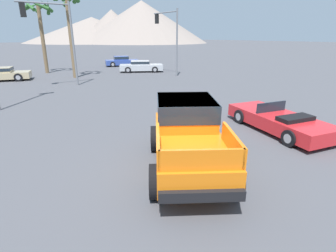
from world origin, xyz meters
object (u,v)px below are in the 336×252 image
palm_tree_tall (69,11)px  palm_tree_short (39,18)px  parked_car_tan (1,74)px  parked_car_blue (122,61)px  orange_pickup_truck (187,131)px  traffic_light_crosswalk (168,30)px  traffic_light_main (53,28)px  red_convertible_car (279,121)px  parked_car_silver (141,66)px

palm_tree_tall → palm_tree_short: (-1.46, 4.78, -0.35)m
parked_car_tan → parked_car_blue: 14.28m
parked_car_blue → palm_tree_tall: size_ratio=0.58×
parked_car_blue → palm_tree_tall: palm_tree_tall is taller
orange_pickup_truck → palm_tree_short: (1.44, 24.27, 4.27)m
orange_pickup_truck → traffic_light_crosswalk: size_ratio=0.82×
traffic_light_main → traffic_light_crosswalk: traffic_light_main is taller
parked_car_tan → palm_tree_short: palm_tree_short is taller
parked_car_tan → traffic_light_crosswalk: 15.38m
red_convertible_car → parked_car_blue: (5.79, 25.60, 0.19)m
parked_car_blue → red_convertible_car: bearing=6.4°
traffic_light_crosswalk → palm_tree_tall: (-8.13, 3.52, 1.50)m
orange_pickup_truck → parked_car_silver: size_ratio=1.03×
orange_pickup_truck → parked_car_tan: bearing=131.3°
parked_car_blue → traffic_light_crosswalk: bearing=20.9°
parked_car_tan → parked_car_silver: size_ratio=0.99×
parked_car_blue → traffic_light_crosswalk: 10.28m
traffic_light_crosswalk → parked_car_silver: bearing=19.2°
parked_car_blue → traffic_light_main: size_ratio=0.73×
parked_car_blue → traffic_light_crosswalk: traffic_light_crosswalk is taller
orange_pickup_truck → parked_car_blue: size_ratio=1.12×
parked_car_blue → traffic_light_main: (-10.32, -10.10, 3.61)m
orange_pickup_truck → palm_tree_tall: palm_tree_tall is taller
parked_car_tan → traffic_light_crosswalk: size_ratio=0.79×
traffic_light_main → palm_tree_short: bearing=-96.6°
parked_car_tan → palm_tree_tall: bearing=89.5°
parked_car_blue → traffic_light_main: 14.89m
orange_pickup_truck → red_convertible_car: bearing=33.5°
traffic_light_main → parked_car_silver: bearing=-158.0°
parked_car_silver → palm_tree_short: size_ratio=0.69×
red_convertible_car → parked_car_blue: bearing=91.0°
parked_car_silver → parked_car_blue: parked_car_blue is taller
parked_car_tan → traffic_light_main: bearing=47.1°
red_convertible_car → palm_tree_tall: palm_tree_tall is taller
parked_car_tan → palm_tree_short: bearing=141.3°
red_convertible_car → traffic_light_crosswalk: (6.08, 15.98, 3.78)m
traffic_light_crosswalk → red_convertible_car: bearing=159.2°
parked_car_tan → parked_car_blue: size_ratio=1.08×
parked_car_tan → traffic_light_main: traffic_light_main is taller
parked_car_silver → traffic_light_crosswalk: traffic_light_crosswalk is taller
red_convertible_car → palm_tree_tall: size_ratio=0.63×
palm_tree_tall → traffic_light_main: bearing=-121.8°
parked_car_blue → parked_car_tan: bearing=-53.7°
parked_car_tan → parked_car_silver: 12.93m
parked_car_blue → palm_tree_short: (-9.30, -1.33, 4.74)m
parked_car_silver → traffic_light_main: bearing=-38.0°
palm_tree_tall → palm_tree_short: bearing=106.9°
red_convertible_car → traffic_light_main: bearing=120.0°
parked_car_tan → parked_car_blue: parked_car_blue is taller
parked_car_blue → orange_pickup_truck: bearing=-3.6°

